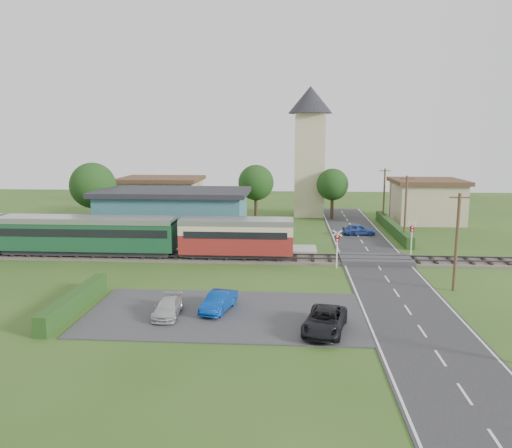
# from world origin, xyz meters

# --- Properties ---
(ground) EXTENTS (120.00, 120.00, 0.00)m
(ground) POSITION_xyz_m (0.00, 0.00, 0.00)
(ground) COLOR #2D4C19
(railway_track) EXTENTS (76.00, 3.20, 0.49)m
(railway_track) POSITION_xyz_m (0.00, 2.00, 0.11)
(railway_track) COLOR #4C443D
(railway_track) RESTS_ON ground
(road) EXTENTS (6.00, 70.00, 0.05)m
(road) POSITION_xyz_m (10.00, 0.00, 0.03)
(road) COLOR #28282B
(road) RESTS_ON ground
(car_park) EXTENTS (17.00, 9.00, 0.08)m
(car_park) POSITION_xyz_m (-1.50, -12.00, 0.04)
(car_park) COLOR #333335
(car_park) RESTS_ON ground
(crossing_deck) EXTENTS (6.20, 3.40, 0.45)m
(crossing_deck) POSITION_xyz_m (10.00, 2.00, 0.23)
(crossing_deck) COLOR #333335
(crossing_deck) RESTS_ON ground
(platform) EXTENTS (30.00, 3.00, 0.45)m
(platform) POSITION_xyz_m (-10.00, 5.20, 0.23)
(platform) COLOR gray
(platform) RESTS_ON ground
(equipment_hut) EXTENTS (2.30, 2.30, 2.55)m
(equipment_hut) POSITION_xyz_m (-18.00, 5.20, 1.75)
(equipment_hut) COLOR #C4B88E
(equipment_hut) RESTS_ON platform
(station_building) EXTENTS (16.00, 9.00, 5.30)m
(station_building) POSITION_xyz_m (-10.00, 10.99, 2.69)
(station_building) COLOR #326874
(station_building) RESTS_ON ground
(train) EXTENTS (43.20, 2.90, 3.40)m
(train) POSITION_xyz_m (-19.01, 2.00, 2.18)
(train) COLOR #232328
(train) RESTS_ON ground
(church_tower) EXTENTS (6.00, 6.00, 17.60)m
(church_tower) POSITION_xyz_m (5.00, 28.00, 10.23)
(church_tower) COLOR #C4B88E
(church_tower) RESTS_ON ground
(house_west) EXTENTS (10.80, 8.80, 5.50)m
(house_west) POSITION_xyz_m (-15.00, 25.00, 2.79)
(house_west) COLOR tan
(house_west) RESTS_ON ground
(house_east) EXTENTS (8.80, 8.80, 5.50)m
(house_east) POSITION_xyz_m (20.00, 24.00, 2.80)
(house_east) COLOR tan
(house_east) RESTS_ON ground
(hedge_carpark) EXTENTS (0.80, 9.00, 1.20)m
(hedge_carpark) POSITION_xyz_m (-11.00, -12.00, 0.60)
(hedge_carpark) COLOR #193814
(hedge_carpark) RESTS_ON ground
(hedge_roadside) EXTENTS (0.80, 18.00, 1.20)m
(hedge_roadside) POSITION_xyz_m (14.20, 16.00, 0.60)
(hedge_roadside) COLOR #193814
(hedge_roadside) RESTS_ON ground
(hedge_station) EXTENTS (22.00, 0.80, 1.30)m
(hedge_station) POSITION_xyz_m (-10.00, 15.50, 0.65)
(hedge_station) COLOR #193814
(hedge_station) RESTS_ON ground
(tree_a) EXTENTS (5.20, 5.20, 8.00)m
(tree_a) POSITION_xyz_m (-20.00, 14.00, 5.38)
(tree_a) COLOR #332316
(tree_a) RESTS_ON ground
(tree_b) EXTENTS (4.60, 4.60, 7.34)m
(tree_b) POSITION_xyz_m (-2.00, 23.00, 5.02)
(tree_b) COLOR #332316
(tree_b) RESTS_ON ground
(tree_c) EXTENTS (4.20, 4.20, 6.78)m
(tree_c) POSITION_xyz_m (8.00, 25.00, 4.65)
(tree_c) COLOR #332316
(tree_c) RESTS_ON ground
(utility_pole_b) EXTENTS (1.40, 0.22, 7.00)m
(utility_pole_b) POSITION_xyz_m (14.20, -6.00, 3.63)
(utility_pole_b) COLOR #473321
(utility_pole_b) RESTS_ON ground
(utility_pole_c) EXTENTS (1.40, 0.22, 7.00)m
(utility_pole_c) POSITION_xyz_m (14.20, 10.00, 3.63)
(utility_pole_c) COLOR #473321
(utility_pole_c) RESTS_ON ground
(utility_pole_d) EXTENTS (1.40, 0.22, 7.00)m
(utility_pole_d) POSITION_xyz_m (14.20, 22.00, 3.63)
(utility_pole_d) COLOR #473321
(utility_pole_d) RESTS_ON ground
(crossing_signal_near) EXTENTS (0.84, 0.28, 3.28)m
(crossing_signal_near) POSITION_xyz_m (6.40, -0.41, 2.14)
(crossing_signal_near) COLOR silver
(crossing_signal_near) RESTS_ON ground
(crossing_signal_far) EXTENTS (0.84, 0.28, 3.28)m
(crossing_signal_far) POSITION_xyz_m (13.60, 4.39, 2.14)
(crossing_signal_far) COLOR silver
(crossing_signal_far) RESTS_ON ground
(streetlamp_west) EXTENTS (0.30, 0.30, 5.15)m
(streetlamp_west) POSITION_xyz_m (-22.00, 20.00, 3.04)
(streetlamp_west) COLOR #3F3F47
(streetlamp_west) RESTS_ON ground
(streetlamp_east) EXTENTS (0.30, 0.30, 5.15)m
(streetlamp_east) POSITION_xyz_m (16.00, 27.00, 3.04)
(streetlamp_east) COLOR #3F3F47
(streetlamp_east) RESTS_ON ground
(car_on_road) EXTENTS (3.76, 1.78, 1.24)m
(car_on_road) POSITION_xyz_m (10.14, 14.14, 0.67)
(car_on_road) COLOR navy
(car_on_road) RESTS_ON road
(car_park_blue) EXTENTS (2.11, 3.83, 1.19)m
(car_park_blue) POSITION_xyz_m (-1.91, -11.55, 0.68)
(car_park_blue) COLOR #073693
(car_park_blue) RESTS_ON car_park
(car_park_silver) EXTENTS (1.57, 3.62, 1.04)m
(car_park_silver) POSITION_xyz_m (-4.87, -12.62, 0.60)
(car_park_silver) COLOR #B6B6B7
(car_park_silver) RESTS_ON car_park
(car_park_dark) EXTENTS (3.04, 4.88, 1.26)m
(car_park_dark) POSITION_xyz_m (4.50, -14.50, 0.71)
(car_park_dark) COLOR black
(car_park_dark) RESTS_ON car_park
(pedestrian_near) EXTENTS (0.79, 0.61, 1.93)m
(pedestrian_near) POSITION_xyz_m (-2.27, 5.09, 1.42)
(pedestrian_near) COLOR gray
(pedestrian_near) RESTS_ON platform
(pedestrian_far) EXTENTS (0.91, 1.08, 1.98)m
(pedestrian_far) POSITION_xyz_m (-16.68, 4.87, 1.44)
(pedestrian_far) COLOR gray
(pedestrian_far) RESTS_ON platform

